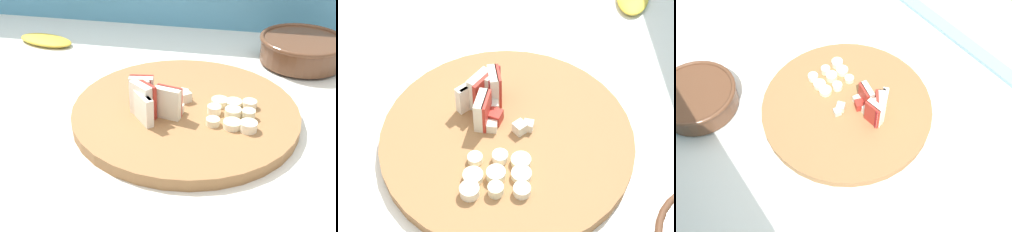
% 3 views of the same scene
% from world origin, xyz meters
% --- Properties ---
extents(tile_backsplash, '(2.40, 0.04, 1.40)m').
position_xyz_m(tile_backsplash, '(0.00, 0.44, 0.70)').
color(tile_backsplash, '#4C8EB2').
rests_on(tile_backsplash, ground).
extents(cutting_board, '(0.39, 0.39, 0.02)m').
position_xyz_m(cutting_board, '(0.06, -0.02, 0.92)').
color(cutting_board, olive).
rests_on(cutting_board, tiled_countertop).
extents(apple_wedge_fan, '(0.09, 0.07, 0.06)m').
position_xyz_m(apple_wedge_fan, '(0.00, -0.06, 0.96)').
color(apple_wedge_fan, maroon).
rests_on(apple_wedge_fan, cutting_board).
extents(apple_dice_pile, '(0.07, 0.08, 0.02)m').
position_xyz_m(apple_dice_pile, '(0.03, -0.03, 0.94)').
color(apple_dice_pile, beige).
rests_on(apple_dice_pile, cutting_board).
extents(banana_slice_rows, '(0.08, 0.10, 0.02)m').
position_xyz_m(banana_slice_rows, '(0.14, -0.03, 0.94)').
color(banana_slice_rows, beige).
rests_on(banana_slice_rows, cutting_board).
extents(ceramic_bowl, '(0.18, 0.18, 0.06)m').
position_xyz_m(ceramic_bowl, '(0.27, 0.25, 0.95)').
color(ceramic_bowl, brown).
rests_on(ceramic_bowl, tiled_countertop).
extents(banana_peel, '(0.15, 0.10, 0.02)m').
position_xyz_m(banana_peel, '(-0.33, 0.25, 0.92)').
color(banana_peel, gold).
rests_on(banana_peel, tiled_countertop).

